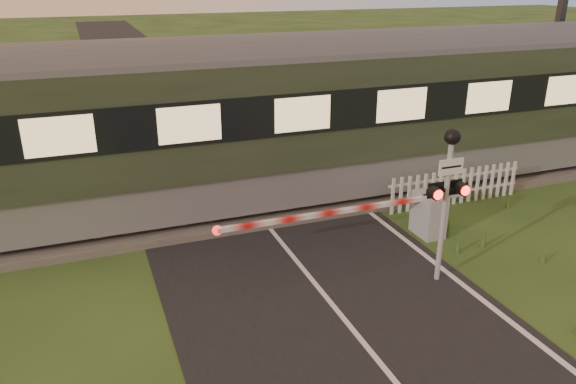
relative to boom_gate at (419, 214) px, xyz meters
name	(u,v)px	position (x,y,z in m)	size (l,w,h in m)	color
ground	(364,344)	(-3.15, -3.25, -0.58)	(160.00, 160.00, 0.00)	#253C17
road	(371,352)	(-3.13, -3.49, -0.57)	(6.00, 140.00, 0.03)	black
track_bed	(250,202)	(-3.15, 3.25, -0.52)	(140.00, 3.40, 0.39)	#47423D
boom_gate	(419,214)	(0.00, 0.00, 0.00)	(6.14, 0.80, 1.06)	gray
crossing_signal	(448,179)	(-0.74, -1.88, 1.60)	(0.81, 0.34, 3.17)	gray
picket_fence	(455,187)	(2.02, 1.35, -0.08)	(4.09, 0.08, 0.98)	silver
catenary_mast	(559,32)	(8.98, 5.48, 3.30)	(0.24, 2.47, 7.48)	#2D2D30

